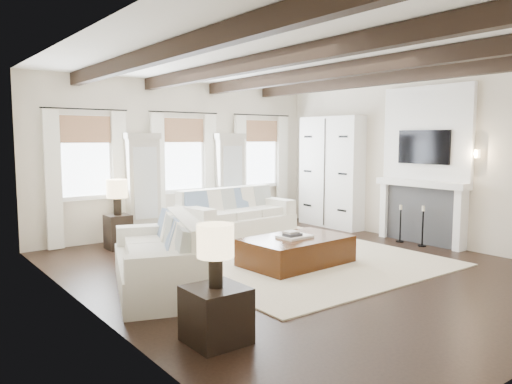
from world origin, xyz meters
TOP-DOWN VIEW (x-y plane):
  - ground at (0.00, 0.00)m, footprint 7.50×7.50m
  - room_shell at (0.75, 0.90)m, footprint 6.54×7.54m
  - area_rug at (0.35, 0.60)m, footprint 4.05×4.37m
  - sofa_back at (0.53, 2.55)m, footprint 2.41×1.23m
  - sofa_left at (-2.17, 0.32)m, footprint 1.70×2.45m
  - ottoman at (0.10, 0.20)m, footprint 1.75×1.15m
  - tray at (0.06, 0.19)m, footprint 0.52×0.41m
  - book_lower at (-0.00, 0.18)m, footprint 0.27×0.21m
  - book_upper at (0.01, 0.22)m, footprint 0.23×0.18m
  - side_table_front at (-2.56, -1.60)m, footprint 0.56×0.56m
  - lamp_front at (-2.56, -1.60)m, footprint 0.37×0.37m
  - side_table_back at (-1.72, 3.04)m, footprint 0.42×0.42m
  - lamp_back at (-1.72, 3.04)m, footprint 0.38×0.38m
  - candlestick_near at (2.90, -0.20)m, footprint 0.15×0.15m
  - candlestick_far at (2.90, 0.31)m, footprint 0.15×0.15m

SIDE VIEW (x-z plane):
  - ground at x=0.00m, z-range 0.00..0.00m
  - area_rug at x=0.35m, z-range 0.00..0.02m
  - ottoman at x=0.10m, z-range 0.00..0.44m
  - side_table_front at x=-2.56m, z-range 0.00..0.56m
  - candlestick_far at x=2.90m, z-range -0.06..0.67m
  - side_table_back at x=-1.72m, z-range 0.00..0.63m
  - candlestick_near at x=2.90m, z-range -0.07..0.70m
  - sofa_left at x=-2.17m, z-range -0.09..0.88m
  - sofa_back at x=0.53m, z-range -0.09..0.91m
  - tray at x=0.06m, z-range 0.44..0.48m
  - book_lower at x=0.00m, z-range 0.48..0.52m
  - book_upper at x=0.01m, z-range 0.52..0.55m
  - lamp_front at x=-2.56m, z-range 0.67..1.30m
  - lamp_back at x=-1.72m, z-range 0.74..1.39m
  - room_shell at x=0.75m, z-range 0.28..3.50m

